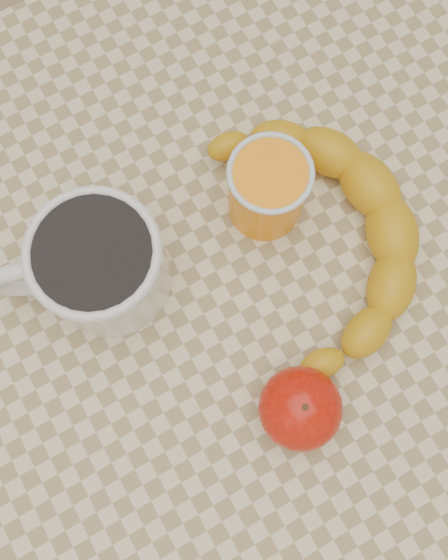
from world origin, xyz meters
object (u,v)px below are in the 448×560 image
table (224,301)px  coffee_mug (98,265)px  apple (300,408)px  banana (322,238)px  orange_juice_glass (268,190)px

table → coffee_mug: size_ratio=4.37×
table → apple: (-0.00, -0.14, 0.12)m
table → banana: banana is taller
table → banana: size_ratio=2.13×
table → orange_juice_glass: bearing=33.3°
coffee_mug → apple: coffee_mug is taller
coffee_mug → apple: (0.10, -0.21, -0.02)m
apple → banana: bearing=50.7°
coffee_mug → orange_juice_glass: 0.18m
coffee_mug → banana: 0.22m
apple → table: bearing=89.6°
orange_juice_glass → apple: orange_juice_glass is taller
orange_juice_glass → banana: bearing=-67.0°
orange_juice_glass → banana: size_ratio=0.25×
coffee_mug → banana: (0.20, -0.08, -0.03)m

